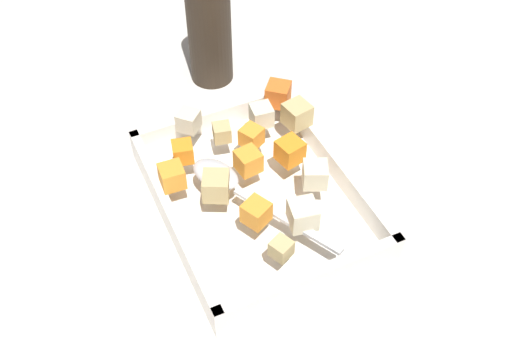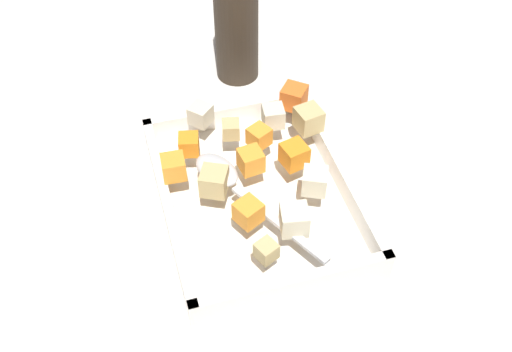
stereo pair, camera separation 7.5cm
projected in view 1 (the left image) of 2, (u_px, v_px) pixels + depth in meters
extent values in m
plane|color=beige|center=(258.00, 209.00, 0.79)|extent=(4.00, 4.00, 0.00)
cube|color=white|center=(256.00, 202.00, 0.79)|extent=(0.31, 0.24, 0.01)
cube|color=white|center=(333.00, 163.00, 0.80)|extent=(0.31, 0.01, 0.03)
cube|color=white|center=(172.00, 219.00, 0.74)|extent=(0.31, 0.01, 0.03)
cube|color=white|center=(311.00, 280.00, 0.68)|extent=(0.01, 0.24, 0.03)
cube|color=white|center=(212.00, 119.00, 0.86)|extent=(0.01, 0.24, 0.03)
cube|color=orange|center=(290.00, 151.00, 0.78)|extent=(0.04, 0.04, 0.03)
cube|color=orange|center=(251.00, 136.00, 0.80)|extent=(0.04, 0.04, 0.03)
cube|color=orange|center=(256.00, 213.00, 0.71)|extent=(0.04, 0.04, 0.03)
cube|color=orange|center=(250.00, 161.00, 0.76)|extent=(0.03, 0.03, 0.03)
cube|color=orange|center=(183.00, 152.00, 0.78)|extent=(0.03, 0.03, 0.03)
cube|color=orange|center=(172.00, 176.00, 0.75)|extent=(0.03, 0.03, 0.03)
cube|color=orange|center=(278.00, 94.00, 0.85)|extent=(0.04, 0.04, 0.03)
cube|color=tan|center=(281.00, 249.00, 0.68)|extent=(0.03, 0.03, 0.02)
cube|color=tan|center=(222.00, 132.00, 0.80)|extent=(0.03, 0.03, 0.02)
cube|color=beige|center=(315.00, 175.00, 0.75)|extent=(0.04, 0.04, 0.03)
cube|color=tan|center=(216.00, 186.00, 0.73)|extent=(0.04, 0.04, 0.03)
cube|color=tan|center=(297.00, 115.00, 0.82)|extent=(0.04, 0.04, 0.03)
cube|color=beige|center=(303.00, 215.00, 0.70)|extent=(0.04, 0.04, 0.03)
cube|color=beige|center=(261.00, 115.00, 0.82)|extent=(0.03, 0.03, 0.03)
cube|color=beige|center=(189.00, 121.00, 0.82)|extent=(0.04, 0.04, 0.03)
ellipsoid|color=silver|center=(216.00, 174.00, 0.75)|extent=(0.08, 0.07, 0.02)
cube|color=silver|center=(287.00, 220.00, 0.72)|extent=(0.14, 0.08, 0.01)
cylinder|color=#2D2319|center=(209.00, 22.00, 0.90)|extent=(0.07, 0.07, 0.21)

